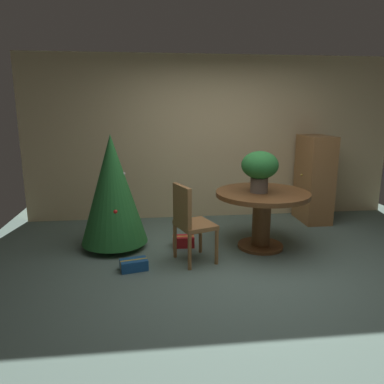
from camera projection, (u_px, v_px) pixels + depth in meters
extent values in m
plane|color=slate|center=(244.00, 270.00, 4.16)|extent=(6.60, 6.60, 0.00)
cube|color=beige|center=(213.00, 138.00, 5.99)|extent=(6.00, 0.10, 2.60)
cylinder|color=brown|center=(260.00, 246.00, 4.83)|extent=(0.59, 0.59, 0.04)
cylinder|color=brown|center=(261.00, 221.00, 4.76)|extent=(0.23, 0.23, 0.65)
cylinder|color=brown|center=(263.00, 194.00, 4.68)|extent=(1.19, 1.19, 0.06)
cylinder|color=#665B51|center=(259.00, 185.00, 4.62)|extent=(0.22, 0.22, 0.19)
ellipsoid|color=#287533|center=(260.00, 165.00, 4.56)|extent=(0.46, 0.46, 0.35)
sphere|color=#E5A8B2|center=(269.00, 159.00, 4.50)|extent=(0.06, 0.06, 0.06)
sphere|color=#E5A8B2|center=(271.00, 159.00, 4.44)|extent=(0.06, 0.06, 0.06)
cylinder|color=#9E6B3D|center=(200.00, 236.00, 4.62)|extent=(0.04, 0.04, 0.42)
cylinder|color=#9E6B3D|center=(217.00, 247.00, 4.27)|extent=(0.04, 0.04, 0.42)
cylinder|color=#9E6B3D|center=(175.00, 241.00, 4.47)|extent=(0.04, 0.04, 0.42)
cylinder|color=#9E6B3D|center=(190.00, 252.00, 4.12)|extent=(0.04, 0.04, 0.42)
cube|color=#9E6B3D|center=(195.00, 225.00, 4.32)|extent=(0.52, 0.56, 0.05)
cube|color=#9E6B3D|center=(182.00, 206.00, 4.19)|extent=(0.18, 0.40, 0.46)
cylinder|color=brown|center=(115.00, 244.00, 4.84)|extent=(0.10, 0.10, 0.08)
cone|color=#287533|center=(113.00, 189.00, 4.67)|extent=(0.85, 0.85, 1.39)
sphere|color=#2D51A8|center=(108.00, 164.00, 4.70)|extent=(0.05, 0.05, 0.05)
sphere|color=gold|center=(110.00, 185.00, 4.50)|extent=(0.04, 0.04, 0.04)
sphere|color=red|center=(116.00, 164.00, 4.71)|extent=(0.04, 0.04, 0.04)
sphere|color=red|center=(115.00, 212.00, 4.48)|extent=(0.06, 0.06, 0.06)
sphere|color=red|center=(129.00, 209.00, 4.95)|extent=(0.06, 0.06, 0.06)
sphere|color=silver|center=(123.00, 174.00, 4.64)|extent=(0.05, 0.05, 0.05)
cube|color=#1E569E|center=(134.00, 265.00, 4.15)|extent=(0.33, 0.24, 0.12)
cube|color=gold|center=(134.00, 265.00, 4.15)|extent=(0.30, 0.10, 0.12)
cube|color=red|center=(183.00, 241.00, 4.85)|extent=(0.29, 0.18, 0.14)
cube|color=gold|center=(183.00, 241.00, 4.85)|extent=(0.28, 0.04, 0.14)
cube|color=#9E6B3D|center=(314.00, 179.00, 5.84)|extent=(0.40, 0.68, 1.37)
sphere|color=#B29338|center=(302.00, 175.00, 5.80)|extent=(0.04, 0.04, 0.04)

